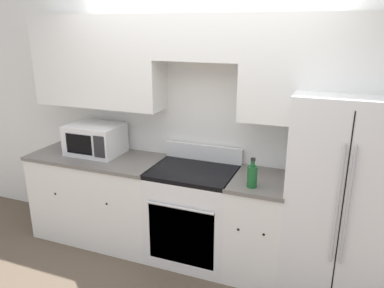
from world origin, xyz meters
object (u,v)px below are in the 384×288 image
Objects in this scene: oven_range at (193,214)px; bottle at (252,176)px; refrigerator at (342,196)px; microwave at (95,139)px.

bottle reaches higher than oven_range.
microwave is (-2.42, 0.01, 0.22)m from refrigerator.
refrigerator is at bearing 2.65° from oven_range.
oven_range is at bearing -3.51° from microwave.
refrigerator is at bearing -0.20° from microwave.
refrigerator is at bearing 18.87° from bottle.
oven_range is 2.01× the size of microwave.
microwave is at bearing 176.49° from oven_range.
refrigerator is 6.83× the size of bottle.
refrigerator is 0.76m from bottle.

